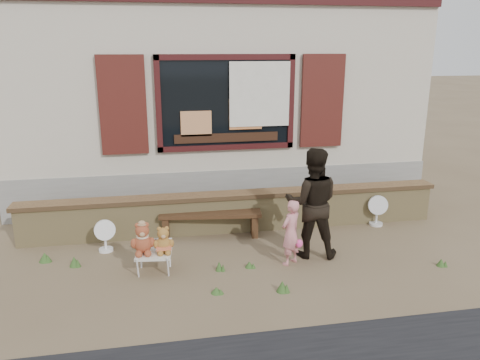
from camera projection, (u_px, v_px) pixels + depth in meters
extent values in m
plane|color=brown|center=(247.00, 254.00, 7.07)|extent=(80.00, 80.00, 0.00)
cube|color=#ACA08B|center=(209.00, 75.00, 10.66)|extent=(8.00, 5.00, 3.20)
cube|color=gray|center=(210.00, 160.00, 11.21)|extent=(8.04, 5.04, 0.80)
cube|color=black|center=(226.00, 103.00, 8.37)|extent=(2.30, 0.04, 1.50)
cube|color=#371010|center=(226.00, 57.00, 8.13)|extent=(2.50, 0.08, 0.10)
cube|color=#371010|center=(227.00, 147.00, 8.57)|extent=(2.50, 0.08, 0.10)
cube|color=#371010|center=(158.00, 105.00, 8.14)|extent=(0.10, 0.08, 1.70)
cube|color=#371010|center=(291.00, 102.00, 8.56)|extent=(0.10, 0.08, 1.70)
cube|color=#3F1411|center=(123.00, 105.00, 8.02)|extent=(0.80, 0.07, 1.70)
cube|color=#3F1411|center=(322.00, 101.00, 8.65)|extent=(0.80, 0.07, 1.70)
cube|color=silver|center=(260.00, 94.00, 8.37)|extent=(1.10, 0.02, 1.15)
cube|color=black|center=(227.00, 137.00, 8.51)|extent=(1.90, 0.06, 0.16)
cube|color=tan|center=(196.00, 124.00, 8.34)|extent=(0.55, 0.06, 0.45)
cube|color=#E08447|center=(246.00, 114.00, 8.46)|extent=(0.60, 0.06, 0.55)
cube|color=tan|center=(236.00, 213.00, 7.93)|extent=(7.00, 0.30, 0.60)
cube|color=brown|center=(236.00, 195.00, 7.84)|extent=(7.10, 0.36, 0.07)
cube|color=#352112|center=(210.00, 214.00, 7.64)|extent=(1.68, 0.55, 0.06)
cube|color=#352112|center=(166.00, 227.00, 7.66)|extent=(0.14, 0.32, 0.35)
cube|color=#352112|center=(254.00, 225.00, 7.74)|extent=(0.14, 0.32, 0.35)
cube|color=silver|center=(154.00, 253.00, 6.45)|extent=(0.52, 0.47, 0.04)
cylinder|color=silver|center=(138.00, 270.00, 6.30)|extent=(0.02, 0.02, 0.26)
cylinder|color=silver|center=(168.00, 269.00, 6.32)|extent=(0.02, 0.02, 0.26)
cylinder|color=silver|center=(141.00, 258.00, 6.65)|extent=(0.02, 0.02, 0.26)
cylinder|color=silver|center=(170.00, 257.00, 6.68)|extent=(0.02, 0.02, 0.26)
imported|color=pink|center=(291.00, 233.00, 6.63)|extent=(0.42, 0.39, 0.96)
imported|color=black|center=(312.00, 203.00, 6.84)|extent=(0.93, 0.80, 1.64)
cylinder|color=white|center=(106.00, 250.00, 7.18)|extent=(0.22, 0.22, 0.04)
cylinder|color=white|center=(105.00, 241.00, 7.14)|extent=(0.04, 0.04, 0.28)
cylinder|color=white|center=(104.00, 229.00, 7.09)|extent=(0.33, 0.18, 0.32)
cylinder|color=silver|center=(376.00, 224.00, 8.22)|extent=(0.23, 0.23, 0.04)
cylinder|color=silver|center=(377.00, 216.00, 8.18)|extent=(0.04, 0.04, 0.30)
cylinder|color=silver|center=(377.00, 204.00, 8.12)|extent=(0.35, 0.18, 0.34)
cone|color=#355823|center=(441.00, 262.00, 6.67)|extent=(0.12, 0.12, 0.11)
cone|color=#355823|center=(282.00, 286.00, 5.97)|extent=(0.15, 0.15, 0.15)
cone|color=#355823|center=(45.00, 257.00, 6.81)|extent=(0.17, 0.17, 0.14)
cone|color=#355823|center=(249.00, 264.00, 6.63)|extent=(0.12, 0.12, 0.09)
cone|color=#355823|center=(216.00, 290.00, 5.94)|extent=(0.14, 0.14, 0.08)
cone|color=#355823|center=(219.00, 266.00, 6.54)|extent=(0.11, 0.11, 0.14)
cone|color=#355823|center=(74.00, 261.00, 6.66)|extent=(0.14, 0.14, 0.15)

